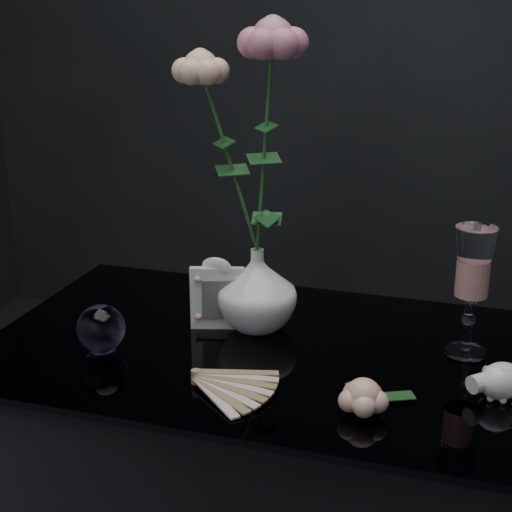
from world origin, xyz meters
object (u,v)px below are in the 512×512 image
(vase, at_px, (257,289))
(wine_glass, at_px, (471,292))
(picture_frame, at_px, (217,293))
(paperweight, at_px, (101,328))
(loose_rose, at_px, (363,396))
(pearl_jar, at_px, (502,379))

(vase, relative_size, wine_glass, 0.67)
(picture_frame, xyz_separation_m, paperweight, (-0.15, -0.15, -0.03))
(wine_glass, xyz_separation_m, loose_rose, (-0.13, -0.24, -0.08))
(vase, height_order, picture_frame, vase)
(paperweight, bearing_deg, vase, 37.41)
(paperweight, xyz_separation_m, loose_rose, (0.45, -0.07, -0.01))
(wine_glass, height_order, picture_frame, wine_glass)
(vase, xyz_separation_m, paperweight, (-0.22, -0.17, -0.03))
(vase, bearing_deg, pearl_jar, -17.45)
(paperweight, xyz_separation_m, pearl_jar, (0.64, 0.04, -0.01))
(wine_glass, distance_m, picture_frame, 0.43)
(picture_frame, xyz_separation_m, loose_rose, (0.30, -0.22, -0.04))
(loose_rose, relative_size, pearl_jar, 0.78)
(loose_rose, height_order, pearl_jar, pearl_jar)
(vase, bearing_deg, paperweight, -142.59)
(wine_glass, xyz_separation_m, picture_frame, (-0.43, -0.03, -0.04))
(vase, distance_m, wine_glass, 0.36)
(wine_glass, relative_size, paperweight, 2.71)
(loose_rose, bearing_deg, paperweight, 175.44)
(vase, xyz_separation_m, wine_glass, (0.36, 0.00, 0.04))
(paperweight, bearing_deg, picture_frame, 43.69)
(wine_glass, bearing_deg, pearl_jar, -66.99)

